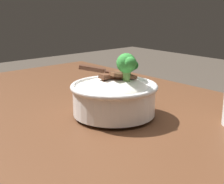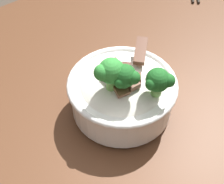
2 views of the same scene
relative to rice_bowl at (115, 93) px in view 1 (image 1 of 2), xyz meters
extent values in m
cube|color=#56331E|center=(0.05, -0.05, -0.08)|extent=(1.44, 0.88, 0.04)
cube|color=#56331E|center=(-0.60, 0.32, -0.46)|extent=(0.06, 0.06, 0.72)
cylinder|color=white|center=(0.00, 0.00, -0.05)|extent=(0.08, 0.08, 0.01)
cylinder|color=white|center=(0.00, 0.00, -0.02)|extent=(0.19, 0.19, 0.07)
torus|color=white|center=(0.00, 0.00, 0.02)|extent=(0.21, 0.21, 0.01)
ellipsoid|color=white|center=(0.00, 0.00, 0.01)|extent=(0.17, 0.17, 0.06)
cube|color=#4C2B1E|center=(0.00, 0.00, 0.05)|extent=(0.05, 0.04, 0.02)
cube|color=brown|center=(0.02, 0.01, 0.04)|extent=(0.04, 0.07, 0.02)
cube|color=brown|center=(0.00, 0.01, 0.04)|extent=(0.05, 0.05, 0.02)
cube|color=brown|center=(0.00, 0.00, 0.04)|extent=(0.03, 0.08, 0.01)
cube|color=#563323|center=(-0.06, -0.02, 0.05)|extent=(0.06, 0.06, 0.02)
cylinder|color=#6BA84C|center=(-0.02, 0.06, 0.04)|extent=(0.02, 0.02, 0.02)
sphere|color=#1E6023|center=(-0.02, 0.06, 0.06)|extent=(0.04, 0.04, 0.04)
sphere|color=#1E6023|center=(-0.01, 0.06, 0.06)|extent=(0.02, 0.02, 0.02)
sphere|color=#1E6023|center=(-0.03, 0.07, 0.07)|extent=(0.02, 0.02, 0.02)
cylinder|color=#6BA84C|center=(0.03, 0.01, 0.04)|extent=(0.02, 0.02, 0.03)
sphere|color=green|center=(0.03, 0.01, 0.08)|extent=(0.05, 0.05, 0.05)
sphere|color=green|center=(0.05, 0.00, 0.08)|extent=(0.03, 0.03, 0.03)
sphere|color=green|center=(0.02, 0.02, 0.07)|extent=(0.03, 0.03, 0.03)
cylinder|color=#5B9947|center=(0.02, 0.02, 0.04)|extent=(0.01, 0.01, 0.03)
sphere|color=#1E6023|center=(0.02, 0.02, 0.07)|extent=(0.04, 0.04, 0.04)
sphere|color=#1E6023|center=(0.03, 0.03, 0.07)|extent=(0.02, 0.02, 0.02)
sphere|color=#1E6023|center=(0.01, 0.04, 0.07)|extent=(0.02, 0.02, 0.02)
camera|label=1|loc=(0.57, -0.50, 0.21)|focal=53.23mm
camera|label=2|loc=(0.27, 0.31, 0.46)|focal=52.59mm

